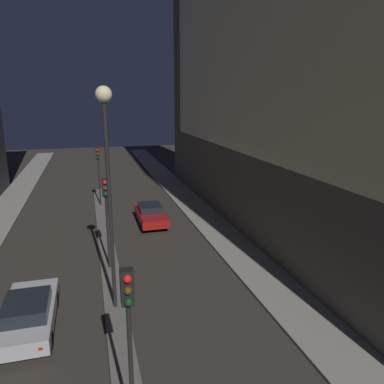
{
  "coord_description": "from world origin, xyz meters",
  "views": [
    {
      "loc": [
        -0.66,
        -4.39,
        8.81
      ],
      "look_at": [
        5.16,
        16.6,
        3.31
      ],
      "focal_mm": 35.0,
      "sensor_mm": 36.0,
      "label": 1
    }
  ],
  "objects_px": {
    "traffic_light_near": "(129,318)",
    "car_left_lane": "(29,313)",
    "traffic_light_mid": "(106,204)",
    "traffic_light_far": "(98,164)",
    "car_right_lane": "(151,214)",
    "street_lamp": "(107,151)"
  },
  "relations": [
    {
      "from": "traffic_light_near",
      "to": "car_left_lane",
      "type": "xyz_separation_m",
      "value": [
        -3.32,
        5.96,
        -2.9
      ]
    },
    {
      "from": "car_left_lane",
      "to": "traffic_light_near",
      "type": "bearing_deg",
      "value": -60.83
    },
    {
      "from": "traffic_light_mid",
      "to": "traffic_light_far",
      "type": "bearing_deg",
      "value": 90.0
    },
    {
      "from": "traffic_light_mid",
      "to": "car_left_lane",
      "type": "relative_size",
      "value": 1.01
    },
    {
      "from": "traffic_light_mid",
      "to": "car_left_lane",
      "type": "xyz_separation_m",
      "value": [
        -3.32,
        -4.54,
        -2.9
      ]
    },
    {
      "from": "car_right_lane",
      "to": "traffic_light_mid",
      "type": "bearing_deg",
      "value": -116.04
    },
    {
      "from": "traffic_light_mid",
      "to": "traffic_light_far",
      "type": "relative_size",
      "value": 1.0
    },
    {
      "from": "traffic_light_far",
      "to": "traffic_light_near",
      "type": "bearing_deg",
      "value": -90.0
    },
    {
      "from": "traffic_light_mid",
      "to": "car_left_lane",
      "type": "distance_m",
      "value": 6.33
    },
    {
      "from": "street_lamp",
      "to": "car_right_lane",
      "type": "relative_size",
      "value": 2.1
    },
    {
      "from": "traffic_light_far",
      "to": "street_lamp",
      "type": "distance_m",
      "value": 16.42
    },
    {
      "from": "street_lamp",
      "to": "car_left_lane",
      "type": "height_order",
      "value": "street_lamp"
    },
    {
      "from": "traffic_light_mid",
      "to": "car_right_lane",
      "type": "height_order",
      "value": "traffic_light_mid"
    },
    {
      "from": "street_lamp",
      "to": "car_right_lane",
      "type": "bearing_deg",
      "value": 72.8
    },
    {
      "from": "street_lamp",
      "to": "car_right_lane",
      "type": "height_order",
      "value": "street_lamp"
    },
    {
      "from": "traffic_light_near",
      "to": "street_lamp",
      "type": "distance_m",
      "value": 7.3
    },
    {
      "from": "traffic_light_far",
      "to": "car_left_lane",
      "type": "height_order",
      "value": "traffic_light_far"
    },
    {
      "from": "traffic_light_near",
      "to": "traffic_light_far",
      "type": "height_order",
      "value": "same"
    },
    {
      "from": "street_lamp",
      "to": "car_right_lane",
      "type": "xyz_separation_m",
      "value": [
        3.32,
        10.74,
        -6.12
      ]
    },
    {
      "from": "traffic_light_near",
      "to": "traffic_light_mid",
      "type": "distance_m",
      "value": 10.49
    },
    {
      "from": "traffic_light_far",
      "to": "street_lamp",
      "type": "bearing_deg",
      "value": -90.0
    },
    {
      "from": "traffic_light_mid",
      "to": "car_right_lane",
      "type": "relative_size",
      "value": 1.1
    }
  ]
}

